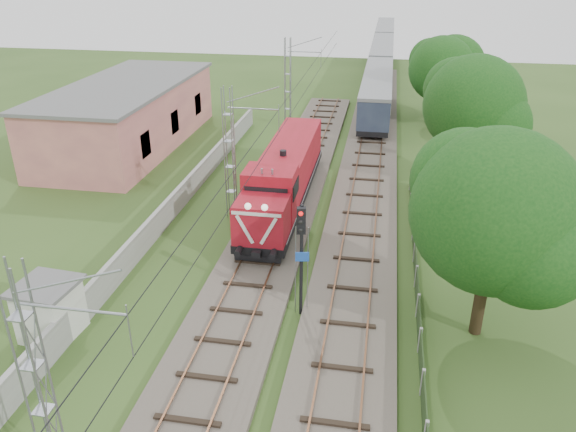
% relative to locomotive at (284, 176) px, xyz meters
% --- Properties ---
extents(ground, '(140.00, 140.00, 0.00)m').
position_rel_locomotive_xyz_m(ground, '(0.00, -13.74, -2.13)').
color(ground, '#2D481B').
rests_on(ground, ground).
extents(track_main, '(4.20, 70.00, 0.45)m').
position_rel_locomotive_xyz_m(track_main, '(0.00, -6.74, -1.95)').
color(track_main, '#6B6054').
rests_on(track_main, ground).
extents(track_side, '(4.20, 80.00, 0.45)m').
position_rel_locomotive_xyz_m(track_side, '(5.00, 6.26, -1.95)').
color(track_side, '#6B6054').
rests_on(track_side, ground).
extents(catenary, '(3.31, 70.00, 8.00)m').
position_rel_locomotive_xyz_m(catenary, '(-2.95, -1.74, 1.92)').
color(catenary, gray).
rests_on(catenary, ground).
extents(boundary_wall, '(0.25, 40.00, 1.50)m').
position_rel_locomotive_xyz_m(boundary_wall, '(-6.50, -1.74, -1.38)').
color(boundary_wall, '#9E9E99').
rests_on(boundary_wall, ground).
extents(station_building, '(8.40, 20.40, 5.22)m').
position_rel_locomotive_xyz_m(station_building, '(-15.00, 10.26, 0.50)').
color(station_building, '#DD8477').
rests_on(station_building, ground).
extents(fence, '(0.12, 32.00, 1.20)m').
position_rel_locomotive_xyz_m(fence, '(8.00, -10.74, -1.53)').
color(fence, black).
rests_on(fence, ground).
extents(locomotive, '(2.82, 16.07, 4.08)m').
position_rel_locomotive_xyz_m(locomotive, '(0.00, 0.00, 0.00)').
color(locomotive, black).
rests_on(locomotive, ground).
extents(coach_rake, '(2.82, 62.81, 3.26)m').
position_rel_locomotive_xyz_m(coach_rake, '(5.00, 45.31, 0.24)').
color(coach_rake, black).
rests_on(coach_rake, ground).
extents(signal_post, '(0.60, 0.47, 5.42)m').
position_rel_locomotive_xyz_m(signal_post, '(2.81, -11.50, 1.59)').
color(signal_post, black).
rests_on(signal_post, ground).
extents(relay_hut, '(2.61, 2.61, 2.49)m').
position_rel_locomotive_xyz_m(relay_hut, '(-7.40, -14.71, -0.87)').
color(relay_hut, silver).
rests_on(relay_hut, ground).
extents(tree_a, '(7.01, 6.67, 9.08)m').
position_rel_locomotive_xyz_m(tree_a, '(10.52, -11.46, 3.54)').
color(tree_a, '#342615').
rests_on(tree_a, ground).
extents(tree_b, '(6.95, 6.62, 9.01)m').
position_rel_locomotive_xyz_m(tree_b, '(11.74, 5.82, 3.49)').
color(tree_b, '#342615').
rests_on(tree_b, ground).
extents(tree_c, '(6.25, 5.95, 8.10)m').
position_rel_locomotive_xyz_m(tree_c, '(10.82, 21.30, 2.92)').
color(tree_c, '#342615').
rests_on(tree_c, ground).
extents(tree_d, '(6.17, 5.87, 8.00)m').
position_rel_locomotive_xyz_m(tree_d, '(11.99, 22.96, 2.86)').
color(tree_d, '#342615').
rests_on(tree_d, ground).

